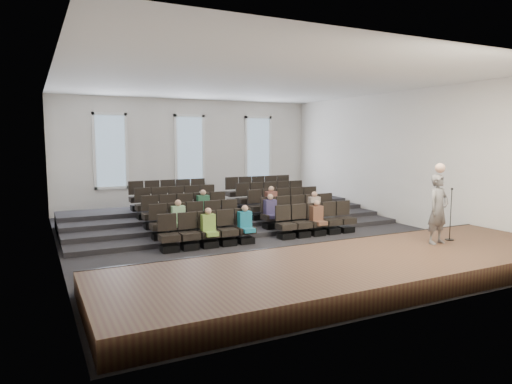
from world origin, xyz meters
TOP-DOWN VIEW (x-y plane):
  - ground at (0.00, 0.00)m, footprint 14.00×14.00m
  - ceiling at (0.00, 0.00)m, footprint 12.00×14.00m
  - wall_back at (0.00, 7.02)m, footprint 12.00×0.04m
  - wall_front at (0.00, -7.02)m, footprint 12.00×0.04m
  - wall_left at (-6.02, 0.00)m, footprint 0.04×14.00m
  - wall_right at (6.02, 0.00)m, footprint 0.04×14.00m
  - stage at (0.00, -5.10)m, footprint 11.80×3.60m
  - stage_lip at (0.00, -3.33)m, footprint 11.80×0.06m
  - risers at (0.00, 3.17)m, footprint 11.80×4.80m
  - seating_rows at (-0.00, 1.54)m, footprint 6.80×4.70m
  - windows at (0.00, 6.95)m, footprint 8.44×0.10m
  - audience at (0.00, 0.32)m, footprint 5.45×2.64m
  - speaker at (2.83, -4.79)m, footprint 0.70×0.50m
  - mic_stand at (3.47, -4.65)m, footprint 0.24×0.24m

SIDE VIEW (x-z plane):
  - ground at x=0.00m, z-range 0.00..0.00m
  - risers at x=0.00m, z-range -0.10..0.50m
  - stage at x=0.00m, z-range 0.00..0.50m
  - stage_lip at x=0.00m, z-range -0.01..0.51m
  - seating_rows at x=0.00m, z-range -0.15..1.52m
  - audience at x=0.00m, z-range 0.26..1.36m
  - mic_stand at x=3.47m, z-range 0.21..1.63m
  - speaker at x=2.83m, z-range 0.50..2.31m
  - wall_back at x=0.00m, z-range 0.00..5.00m
  - wall_front at x=0.00m, z-range 0.00..5.00m
  - wall_left at x=-6.02m, z-range 0.00..5.00m
  - wall_right at x=6.02m, z-range 0.00..5.00m
  - windows at x=0.00m, z-range 1.08..4.32m
  - ceiling at x=0.00m, z-range 5.00..5.02m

